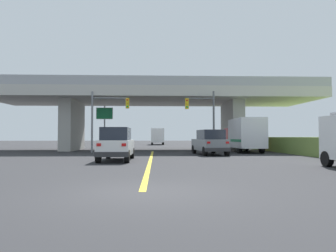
% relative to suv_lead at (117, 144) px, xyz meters
% --- Properties ---
extents(ground, '(160.00, 160.00, 0.00)m').
position_rel_suv_lead_xyz_m(ground, '(2.07, 14.70, -1.01)').
color(ground, '#2B2B2D').
extents(overpass_bridge, '(34.30, 10.01, 7.21)m').
position_rel_suv_lead_xyz_m(overpass_bridge, '(2.07, 14.70, 4.25)').
color(overpass_bridge, '#B7B5AD').
rests_on(overpass_bridge, ground).
extents(lane_divider_stripe, '(0.20, 23.05, 0.01)m').
position_rel_suv_lead_xyz_m(lane_divider_stripe, '(2.07, 0.61, -1.01)').
color(lane_divider_stripe, yellow).
rests_on(lane_divider_stripe, ground).
extents(suv_lead, '(1.86, 4.79, 2.02)m').
position_rel_suv_lead_xyz_m(suv_lead, '(0.00, 0.00, 0.00)').
color(suv_lead, silver).
rests_on(suv_lead, ground).
extents(suv_crossing, '(2.47, 4.94, 2.02)m').
position_rel_suv_lead_xyz_m(suv_crossing, '(6.79, 5.98, 0.00)').
color(suv_crossing, slate).
rests_on(suv_crossing, ground).
extents(box_truck, '(2.33, 6.84, 3.13)m').
position_rel_suv_lead_xyz_m(box_truck, '(10.76, 9.86, 0.63)').
color(box_truck, red).
rests_on(box_truck, ground).
extents(traffic_signal_nearside, '(2.69, 0.36, 5.61)m').
position_rel_suv_lead_xyz_m(traffic_signal_nearside, '(6.78, 8.75, 2.53)').
color(traffic_signal_nearside, '#56595E').
rests_on(traffic_signal_nearside, ground).
extents(traffic_signal_farside, '(3.51, 0.36, 5.66)m').
position_rel_suv_lead_xyz_m(traffic_signal_farside, '(-2.33, 9.68, 2.64)').
color(traffic_signal_farside, slate).
rests_on(traffic_signal_farside, ground).
extents(highway_sign, '(1.69, 0.17, 4.60)m').
position_rel_suv_lead_xyz_m(highway_sign, '(-2.85, 12.63, 2.39)').
color(highway_sign, slate).
rests_on(highway_sign, ground).
extents(semi_truck_distant, '(2.33, 6.61, 2.93)m').
position_rel_suv_lead_xyz_m(semi_truck_distant, '(2.67, 38.21, 0.54)').
color(semi_truck_distant, navy).
rests_on(semi_truck_distant, ground).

